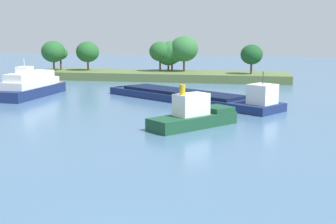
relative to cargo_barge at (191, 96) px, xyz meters
The scene contains 4 objects.
treeline_island 37.13m from the cargo_barge, 111.87° to the left, with size 60.98×13.92×10.33m.
cargo_barge is the anchor object (origin of this frame).
white_riverboat 28.66m from the cargo_barge, behind, with size 5.56×16.79×6.86m.
tugboat 19.63m from the cargo_barge, 80.71° to the right, with size 10.22×11.27×5.27m.
Camera 1 is at (7.17, -21.69, 11.28)m, focal length 48.40 mm.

